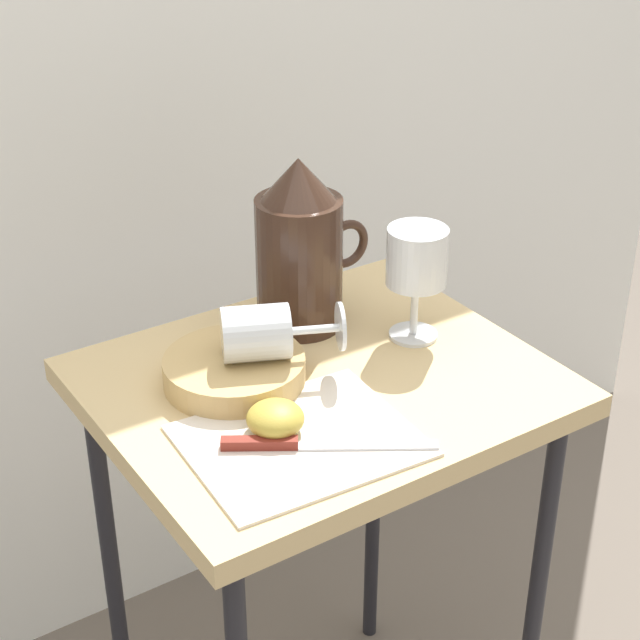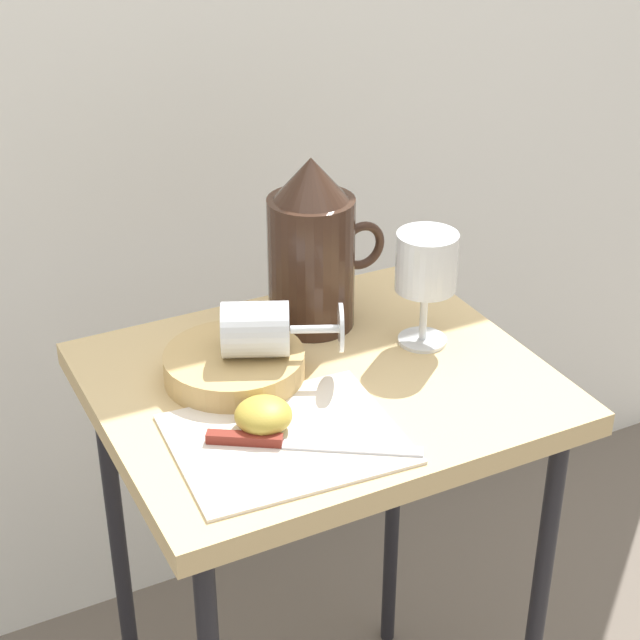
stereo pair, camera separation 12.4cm
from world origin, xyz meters
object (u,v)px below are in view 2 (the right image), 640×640
at_px(basket_tray, 234,366).
at_px(knife, 281,442).
at_px(table, 320,429).
at_px(apple_half_left, 263,415).
at_px(wine_glass_tipped_near, 260,329).
at_px(pitcher, 312,259).
at_px(wine_glass_upright, 426,268).

bearing_deg(basket_tray, knife, -93.86).
distance_m(table, apple_half_left, 0.17).
xyz_separation_m(wine_glass_tipped_near, apple_half_left, (-0.04, -0.10, -0.05)).
height_order(basket_tray, pitcher, pitcher).
bearing_deg(basket_tray, wine_glass_upright, -6.36).
bearing_deg(apple_half_left, knife, -83.83).
height_order(table, knife, knife).
height_order(wine_glass_tipped_near, knife, wine_glass_tipped_near).
height_order(pitcher, wine_glass_upright, pitcher).
xyz_separation_m(basket_tray, wine_glass_tipped_near, (0.03, -0.02, 0.05)).
relative_size(wine_glass_tipped_near, knife, 0.75).
distance_m(basket_tray, pitcher, 0.19).
distance_m(table, knife, 0.18).
relative_size(basket_tray, wine_glass_upright, 1.13).
xyz_separation_m(basket_tray, pitcher, (0.15, 0.08, 0.08)).
bearing_deg(table, pitcher, 67.49).
bearing_deg(pitcher, knife, -123.21).
relative_size(table, pitcher, 3.06).
height_order(basket_tray, wine_glass_tipped_near, wine_glass_tipped_near).
bearing_deg(apple_half_left, table, 34.56).
height_order(basket_tray, knife, basket_tray).
relative_size(table, apple_half_left, 10.92).
distance_m(pitcher, knife, 0.30).
relative_size(apple_half_left, knife, 0.31).
bearing_deg(table, wine_glass_tipped_near, 155.78).
relative_size(wine_glass_upright, knife, 0.73).
relative_size(basket_tray, wine_glass_tipped_near, 1.09).
height_order(table, wine_glass_upright, wine_glass_upright).
distance_m(basket_tray, apple_half_left, 0.12).
relative_size(pitcher, wine_glass_tipped_near, 1.47).
bearing_deg(basket_tray, wine_glass_tipped_near, -28.91).
distance_m(pitcher, wine_glass_tipped_near, 0.16).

